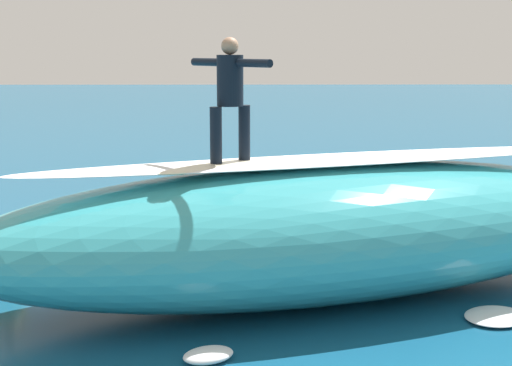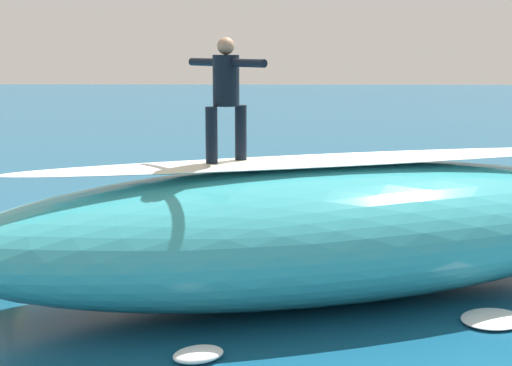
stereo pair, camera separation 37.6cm
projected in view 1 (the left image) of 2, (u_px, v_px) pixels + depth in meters
ground_plane at (296, 259)px, 12.77m from camera, size 120.00×120.00×0.00m
wave_crest at (326, 230)px, 10.75m from camera, size 10.43×6.18×1.86m
wave_foam_lip at (328, 160)px, 10.59m from camera, size 8.36×3.77×0.08m
surfboard_riding at (231, 165)px, 10.13m from camera, size 2.06×1.89×0.09m
surfer_riding at (230, 90)px, 9.97m from camera, size 1.06×1.19×1.58m
surfboard_paddling at (275, 244)px, 13.59m from camera, size 1.12×2.30×0.07m
surfer_paddling at (273, 237)px, 13.44m from camera, size 0.70×1.65×0.30m
buoy_marker at (6, 273)px, 11.05m from camera, size 0.53×0.53×0.90m
foam_patch_near at (496, 316)px, 9.94m from camera, size 1.15×1.15×0.08m
foam_patch_mid at (208, 355)px, 8.62m from camera, size 0.72×0.67×0.14m
foam_patch_far at (402, 234)px, 14.13m from camera, size 0.81×0.98×0.17m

